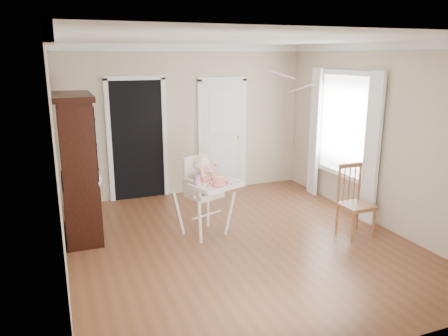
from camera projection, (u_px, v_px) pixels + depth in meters
name	position (u px, v px, depth m)	size (l,w,h in m)	color
floor	(240.00, 243.00, 6.03)	(5.00, 5.00, 0.00)	brown
ceiling	(242.00, 39.00, 5.35)	(5.00, 5.00, 0.00)	white
wall_back	(186.00, 121.00, 7.94)	(4.50, 4.50, 0.00)	beige
wall_left	(57.00, 162.00, 4.90)	(5.00, 5.00, 0.00)	beige
wall_right	(379.00, 136.00, 6.48)	(5.00, 5.00, 0.00)	beige
crown_molding	(242.00, 44.00, 5.37)	(4.50, 5.00, 0.12)	white
doorway	(138.00, 137.00, 7.67)	(1.06, 0.05, 2.22)	black
closet_door	(222.00, 136.00, 8.25)	(0.96, 0.09, 2.13)	white
window_right	(342.00, 132.00, 7.19)	(0.13, 1.84, 2.30)	white
high_chair	(204.00, 187.00, 6.13)	(0.89, 0.99, 1.16)	white
baby	(203.00, 175.00, 6.12)	(0.38, 0.28, 0.51)	beige
cake	(219.00, 181.00, 5.89)	(0.26, 0.26, 0.12)	silver
sippy_cup	(197.00, 180.00, 5.85)	(0.08, 0.08, 0.20)	pink
china_cabinet	(78.00, 167.00, 6.05)	(0.53, 1.20, 2.02)	black
dining_chair	(355.00, 203.00, 6.18)	(0.42, 0.42, 1.03)	brown
streamer	(280.00, 74.00, 6.55)	(0.03, 0.50, 0.02)	pink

